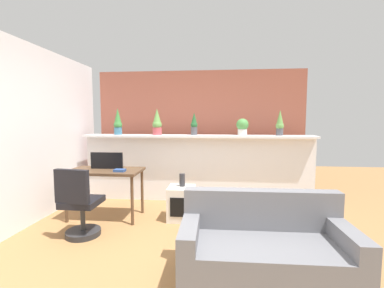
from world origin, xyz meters
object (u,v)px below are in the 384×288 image
object	(u,v)px
vase_on_shelf	(182,180)
office_chair	(80,208)
potted_plant_4	(280,123)
book_on_desk	(120,170)
couch	(264,251)
desk	(105,175)
tv_monitor	(107,161)
potted_plant_0	(118,123)
side_cube_shelf	(182,203)
potted_plant_1	(157,123)
potted_plant_2	(194,124)
potted_plant_3	(242,126)

from	to	relation	value
vase_on_shelf	office_chair	bearing A→B (deg)	-146.87
potted_plant_4	book_on_desk	bearing A→B (deg)	-155.86
office_chair	couch	xyz separation A→B (m)	(2.20, -0.69, -0.11)
desk	tv_monitor	size ratio (longest dim) A/B	2.17
desk	tv_monitor	world-z (taller)	tv_monitor
potted_plant_0	side_cube_shelf	world-z (taller)	potted_plant_0
book_on_desk	potted_plant_0	bearing A→B (deg)	111.73
office_chair	couch	world-z (taller)	office_chair
desk	book_on_desk	distance (m)	0.32
vase_on_shelf	potted_plant_0	bearing A→B (deg)	146.42
potted_plant_4	tv_monitor	xyz separation A→B (m)	(-2.81, -0.93, -0.57)
potted_plant_1	couch	size ratio (longest dim) A/B	0.31
desk	potted_plant_0	bearing A→B (deg)	99.25
potted_plant_2	couch	xyz separation A→B (m)	(0.88, -2.40, -1.14)
potted_plant_4	vase_on_shelf	bearing A→B (deg)	-150.51
potted_plant_1	desk	xyz separation A→B (m)	(-0.59, -0.98, -0.79)
potted_plant_0	book_on_desk	world-z (taller)	potted_plant_0
side_cube_shelf	desk	bearing A→B (deg)	-178.33
potted_plant_2	potted_plant_1	bearing A→B (deg)	-178.47
potted_plant_0	desk	distance (m)	1.26
potted_plant_3	couch	bearing A→B (deg)	-89.85
potted_plant_1	book_on_desk	world-z (taller)	potted_plant_1
potted_plant_1	potted_plant_3	size ratio (longest dim) A/B	1.61
potted_plant_1	book_on_desk	bearing A→B (deg)	-105.67
potted_plant_0	vase_on_shelf	bearing A→B (deg)	-33.58
office_chair	book_on_desk	size ratio (longest dim) A/B	5.69
potted_plant_1	couch	world-z (taller)	potted_plant_1
potted_plant_2	couch	world-z (taller)	potted_plant_2
potted_plant_4	potted_plant_1	bearing A→B (deg)	-179.26
tv_monitor	book_on_desk	size ratio (longest dim) A/B	3.17
potted_plant_0	potted_plant_1	world-z (taller)	potted_plant_0
potted_plant_2	tv_monitor	distance (m)	1.67
potted_plant_4	desk	xyz separation A→B (m)	(-2.81, -1.01, -0.78)
potted_plant_2	desk	size ratio (longest dim) A/B	0.38
tv_monitor	book_on_desk	distance (m)	0.37
tv_monitor	potted_plant_4	bearing A→B (deg)	18.24
potted_plant_3	couch	distance (m)	2.66
potted_plant_0	couch	distance (m)	3.52
desk	couch	distance (m)	2.60
potted_plant_3	book_on_desk	size ratio (longest dim) A/B	1.89
potted_plant_1	side_cube_shelf	bearing A→B (deg)	-58.25
potted_plant_0	vase_on_shelf	distance (m)	1.82
potted_plant_0	side_cube_shelf	bearing A→B (deg)	-35.14
side_cube_shelf	vase_on_shelf	size ratio (longest dim) A/B	2.59
office_chair	side_cube_shelf	distance (m)	1.43
potted_plant_1	potted_plant_4	distance (m)	2.22
book_on_desk	side_cube_shelf	bearing A→B (deg)	10.18
potted_plant_0	potted_plant_2	distance (m)	1.43
potted_plant_3	office_chair	world-z (taller)	potted_plant_3
book_on_desk	couch	world-z (taller)	couch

